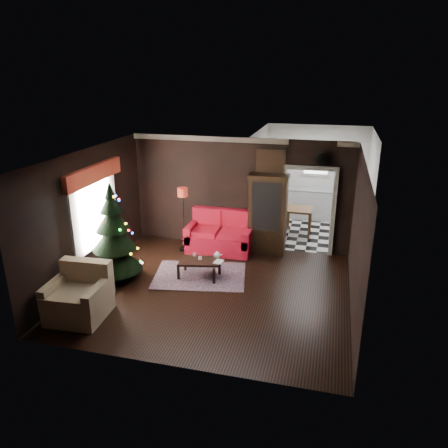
% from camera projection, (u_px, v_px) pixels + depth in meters
% --- Properties ---
extents(floor, '(5.50, 5.50, 0.00)m').
position_uv_depth(floor, '(213.00, 290.00, 8.95)').
color(floor, black).
rests_on(floor, ground).
extents(ceiling, '(5.50, 5.50, 0.00)m').
position_uv_depth(ceiling, '(212.00, 156.00, 8.00)').
color(ceiling, white).
rests_on(ceiling, ground).
extents(wall_back, '(5.50, 0.00, 5.50)m').
position_uv_depth(wall_back, '(240.00, 194.00, 10.76)').
color(wall_back, black).
rests_on(wall_back, ground).
extents(wall_front, '(5.50, 0.00, 5.50)m').
position_uv_depth(wall_front, '(165.00, 285.00, 6.20)').
color(wall_front, black).
rests_on(wall_front, ground).
extents(wall_left, '(0.00, 5.50, 5.50)m').
position_uv_depth(wall_left, '(88.00, 216.00, 9.12)').
color(wall_left, black).
rests_on(wall_left, ground).
extents(wall_right, '(0.00, 5.50, 5.50)m').
position_uv_depth(wall_right, '(358.00, 240.00, 7.83)').
color(wall_right, black).
rests_on(wall_right, ground).
extents(doorway, '(1.10, 0.10, 2.10)m').
position_uv_depth(doorway, '(308.00, 212.00, 10.47)').
color(doorway, beige).
rests_on(doorway, ground).
extents(left_window, '(0.05, 1.60, 1.40)m').
position_uv_depth(left_window, '(94.00, 211.00, 9.28)').
color(left_window, white).
rests_on(left_window, wall_left).
extents(valance, '(0.12, 2.10, 0.35)m').
position_uv_depth(valance, '(94.00, 174.00, 8.98)').
color(valance, '#A43423').
rests_on(valance, wall_left).
extents(kitchen_floor, '(3.00, 3.00, 0.00)m').
position_uv_depth(kitchen_floor, '(309.00, 231.00, 12.20)').
color(kitchen_floor, white).
rests_on(kitchen_floor, ground).
extents(kitchen_window, '(0.70, 0.06, 0.70)m').
position_uv_depth(kitchen_window, '(316.00, 162.00, 12.94)').
color(kitchen_window, white).
rests_on(kitchen_window, ground).
extents(rug, '(2.22, 1.78, 0.01)m').
position_uv_depth(rug, '(200.00, 275.00, 9.58)').
color(rug, '#5E4459').
rests_on(rug, ground).
extents(loveseat, '(1.70, 0.90, 1.00)m').
position_uv_depth(loveseat, '(220.00, 232.00, 10.74)').
color(loveseat, maroon).
rests_on(loveseat, ground).
extents(curio_cabinet, '(0.90, 0.45, 1.90)m').
position_uv_depth(curio_cabinet, '(268.00, 216.00, 10.52)').
color(curio_cabinet, black).
rests_on(curio_cabinet, ground).
extents(floor_lamp, '(0.28, 0.28, 1.61)m').
position_uv_depth(floor_lamp, '(184.00, 219.00, 10.65)').
color(floor_lamp, black).
rests_on(floor_lamp, ground).
extents(christmas_tree, '(1.30, 1.30, 2.11)m').
position_uv_depth(christmas_tree, '(114.00, 234.00, 9.11)').
color(christmas_tree, black).
rests_on(christmas_tree, ground).
extents(armchair, '(1.08, 1.08, 1.05)m').
position_uv_depth(armchair, '(78.00, 295.00, 7.84)').
color(armchair, gray).
rests_on(armchair, ground).
extents(coffee_table, '(0.97, 0.70, 0.39)m').
position_uv_depth(coffee_table, '(199.00, 268.00, 9.45)').
color(coffee_table, black).
rests_on(coffee_table, rug).
extents(teapot, '(0.20, 0.20, 0.15)m').
position_uv_depth(teapot, '(217.00, 255.00, 9.47)').
color(teapot, silver).
rests_on(teapot, coffee_table).
extents(cup_a, '(0.09, 0.09, 0.06)m').
position_uv_depth(cup_a, '(194.00, 254.00, 9.61)').
color(cup_a, silver).
rests_on(cup_a, coffee_table).
extents(cup_b, '(0.09, 0.09, 0.06)m').
position_uv_depth(cup_b, '(200.00, 258.00, 9.42)').
color(cup_b, silver).
rests_on(cup_b, coffee_table).
extents(book, '(0.18, 0.04, 0.24)m').
position_uv_depth(book, '(215.00, 256.00, 9.28)').
color(book, '#997661').
rests_on(book, coffee_table).
extents(wall_clock, '(0.32, 0.32, 0.06)m').
position_uv_depth(wall_clock, '(323.00, 159.00, 9.92)').
color(wall_clock, silver).
rests_on(wall_clock, wall_back).
extents(painting, '(0.62, 0.05, 0.52)m').
position_uv_depth(painting, '(271.00, 162.00, 10.25)').
color(painting, '#A37A45').
rests_on(painting, wall_back).
extents(kitchen_counter, '(1.80, 0.60, 0.90)m').
position_uv_depth(kitchen_counter, '(313.00, 204.00, 13.14)').
color(kitchen_counter, silver).
rests_on(kitchen_counter, ground).
extents(kitchen_table, '(0.70, 0.70, 0.75)m').
position_uv_depth(kitchen_table, '(298.00, 221.00, 11.87)').
color(kitchen_table, brown).
rests_on(kitchen_table, ground).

